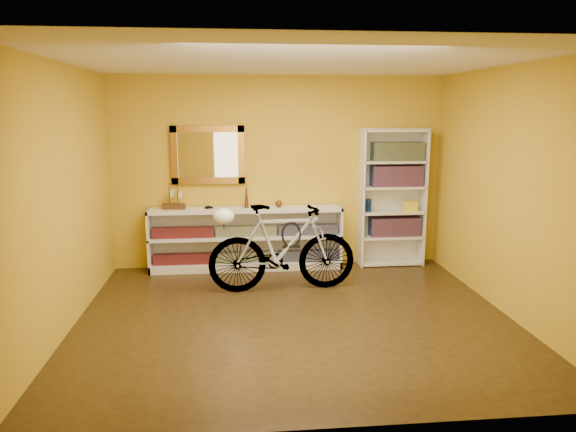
{
  "coord_description": "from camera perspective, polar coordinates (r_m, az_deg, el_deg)",
  "views": [
    {
      "loc": [
        -0.6,
        -5.25,
        2.14
      ],
      "look_at": [
        0.0,
        0.7,
        0.95
      ],
      "focal_mm": 33.28,
      "sensor_mm": 36.0,
      "label": 1
    }
  ],
  "objects": [
    {
      "name": "yellow_bag",
      "position": [
        7.56,
        12.94,
        1.03
      ],
      "size": [
        0.19,
        0.13,
        0.14
      ],
      "primitive_type": "cube",
      "rotation": [
        0.0,
        0.0,
        0.07
      ],
      "color": "yellow",
      "rests_on": "bookcase"
    },
    {
      "name": "console_unit",
      "position": [
        7.27,
        -4.48,
        -2.42
      ],
      "size": [
        2.6,
        0.35,
        0.85
      ],
      "primitive_type": null,
      "color": "silver",
      "rests_on": "floor"
    },
    {
      "name": "back_wall",
      "position": [
        7.33,
        -1.02,
        4.67
      ],
      "size": [
        4.5,
        0.01,
        2.6
      ],
      "primitive_type": "cube",
      "color": "gold",
      "rests_on": "ground"
    },
    {
      "name": "book_row_c",
      "position": [
        7.45,
        11.63,
        6.79
      ],
      "size": [
        0.7,
        0.22,
        0.25
      ],
      "primitive_type": "cube",
      "color": "#16434F",
      "rests_on": "bookcase"
    },
    {
      "name": "book_row_b",
      "position": [
        7.48,
        11.52,
        4.23
      ],
      "size": [
        0.7,
        0.22,
        0.28
      ],
      "primitive_type": "cube",
      "color": "maroon",
      "rests_on": "bookcase"
    },
    {
      "name": "right_wall",
      "position": [
        6.03,
        22.57,
        2.39
      ],
      "size": [
        0.01,
        4.0,
        2.6
      ],
      "primitive_type": "cube",
      "color": "gold",
      "rests_on": "ground"
    },
    {
      "name": "toy_car",
      "position": [
        7.19,
        -8.44,
        0.8
      ],
      "size": [
        0.0,
        0.0,
        0.0
      ],
      "primitive_type": "imported",
      "rotation": [
        0.0,
        0.0,
        1.93
      ],
      "color": "black",
      "rests_on": "console_unit"
    },
    {
      "name": "model_ship",
      "position": [
        7.2,
        -12.12,
        2.09
      ],
      "size": [
        0.31,
        0.15,
        0.35
      ],
      "primitive_type": null,
      "rotation": [
        0.0,
        0.0,
        -0.15
      ],
      "color": "#3A2310",
      "rests_on": "console_unit"
    },
    {
      "name": "left_wall",
      "position": [
        5.57,
        -22.99,
        1.68
      ],
      "size": [
        0.01,
        4.0,
        2.6
      ],
      "primitive_type": "cube",
      "color": "gold",
      "rests_on": "ground"
    },
    {
      "name": "bronze_ornament",
      "position": [
        7.15,
        -4.47,
        2.31
      ],
      "size": [
        0.06,
        0.06,
        0.36
      ],
      "primitive_type": "cone",
      "color": "#512D1B",
      "rests_on": "console_unit"
    },
    {
      "name": "helmet",
      "position": [
        6.21,
        -6.9,
        -0.04
      ],
      "size": [
        0.25,
        0.24,
        0.19
      ],
      "primitive_type": "ellipsoid",
      "color": "white",
      "rests_on": "bicycle"
    },
    {
      "name": "u_lock",
      "position": [
        6.34,
        0.35,
        -1.99
      ],
      "size": [
        0.24,
        0.03,
        0.24
      ],
      "primitive_type": "torus",
      "rotation": [
        1.57,
        0.0,
        0.0
      ],
      "color": "black",
      "rests_on": "bicycle"
    },
    {
      "name": "cd_row_lower",
      "position": [
        7.32,
        -4.45,
        -4.4
      ],
      "size": [
        2.5,
        0.13,
        0.14
      ],
      "primitive_type": "cube",
      "color": "black",
      "rests_on": "console_unit"
    },
    {
      "name": "cd_row_upper",
      "position": [
        7.23,
        -4.49,
        -1.61
      ],
      "size": [
        2.5,
        0.13,
        0.14
      ],
      "primitive_type": "cube",
      "color": "navy",
      "rests_on": "console_unit"
    },
    {
      "name": "bookcase",
      "position": [
        7.51,
        11.07,
        1.92
      ],
      "size": [
        0.9,
        0.3,
        1.9
      ],
      "primitive_type": null,
      "color": "silver",
      "rests_on": "floor"
    },
    {
      "name": "wall_socket",
      "position": [
        7.63,
        5.78,
        -3.16
      ],
      "size": [
        0.09,
        0.02,
        0.09
      ],
      "primitive_type": "cube",
      "color": "silver",
      "rests_on": "back_wall"
    },
    {
      "name": "gilt_mirror",
      "position": [
        7.25,
        -8.56,
        6.46
      ],
      "size": [
        0.98,
        0.06,
        0.78
      ],
      "primitive_type": "cube",
      "color": "brown",
      "rests_on": "back_wall"
    },
    {
      "name": "bicycle",
      "position": [
        6.36,
        -0.6,
        -3.41
      ],
      "size": [
        0.57,
        1.82,
        1.06
      ],
      "primitive_type": "imported",
      "rotation": [
        0.0,
        0.0,
        1.63
      ],
      "color": "silver",
      "rests_on": "floor"
    },
    {
      "name": "decorative_orb",
      "position": [
        7.2,
        -1.0,
        1.3
      ],
      "size": [
        0.09,
        0.09,
        0.09
      ],
      "primitive_type": "sphere",
      "color": "#512D1B",
      "rests_on": "console_unit"
    },
    {
      "name": "floor",
      "position": [
        5.7,
        0.71,
        -10.84
      ],
      "size": [
        4.5,
        4.0,
        0.01
      ],
      "primitive_type": "cube",
      "color": "black",
      "rests_on": "ground"
    },
    {
      "name": "book_row_a",
      "position": [
        7.59,
        11.32,
        -1.09
      ],
      "size": [
        0.7,
        0.22,
        0.26
      ],
      "primitive_type": "cube",
      "color": "maroon",
      "rests_on": "bookcase"
    },
    {
      "name": "travel_mug",
      "position": [
        7.41,
        8.59,
        1.15
      ],
      "size": [
        0.08,
        0.08,
        0.18
      ],
      "primitive_type": "cylinder",
      "color": "navy",
      "rests_on": "bookcase"
    },
    {
      "name": "ceiling",
      "position": [
        5.3,
        0.79,
        16.29
      ],
      "size": [
        4.5,
        4.0,
        0.01
      ],
      "primitive_type": "cube",
      "color": "silver",
      "rests_on": "ground"
    },
    {
      "name": "red_tin",
      "position": [
        7.41,
        9.69,
        6.6
      ],
      "size": [
        0.17,
        0.17,
        0.19
      ],
      "primitive_type": "cube",
      "rotation": [
        0.0,
        0.0,
        -0.17
      ],
      "color": "#992E16",
      "rests_on": "bookcase"
    }
  ]
}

